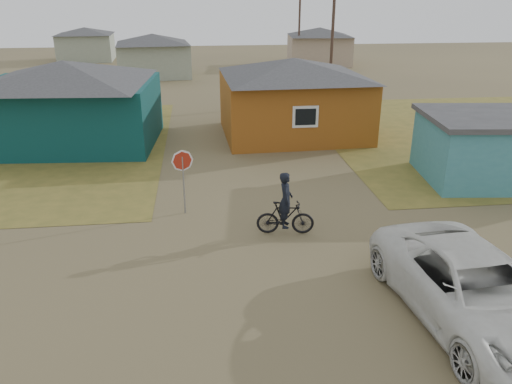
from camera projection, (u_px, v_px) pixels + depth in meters
ground at (296, 280)px, 12.95m from camera, size 120.00×120.00×0.00m
grass_ne at (509, 132)px, 26.41m from camera, size 20.00×18.00×0.00m
house_teal at (68, 102)px, 23.71m from camera, size 8.93×7.08×4.00m
house_yellow at (293, 96)px, 25.36m from camera, size 7.72×6.76×3.90m
shed_turquoise at (505, 147)px, 19.46m from camera, size 6.71×4.93×2.60m
house_pale_west at (154, 55)px, 42.93m from camera, size 7.04×6.15×3.60m
house_beige_east at (319, 45)px, 50.16m from camera, size 6.95×6.05×3.60m
house_pale_north at (86, 43)px, 53.16m from camera, size 6.28×5.81×3.40m
utility_pole_near at (332, 38)px, 32.35m from camera, size 1.40×0.20×8.00m
utility_pole_far at (299, 23)px, 47.19m from camera, size 1.40×0.20×8.00m
stop_sign at (183, 167)px, 16.25m from camera, size 0.73×0.13×2.22m
cyclist at (285, 212)px, 15.19m from camera, size 1.82×0.72×2.00m
vehicle at (475, 290)px, 11.06m from camera, size 3.26×6.15×1.65m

